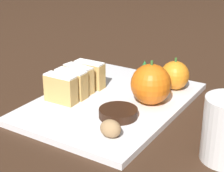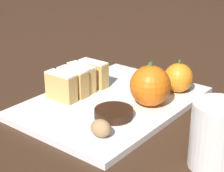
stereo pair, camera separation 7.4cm
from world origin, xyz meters
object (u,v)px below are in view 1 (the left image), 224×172
orange_far (175,75)px  walnut (111,129)px  orange_near (151,84)px  chocolate_cookie (118,113)px

orange_far → walnut: bearing=-91.4°
orange_near → walnut: (0.00, -0.15, -0.02)m
chocolate_cookie → orange_far: bearing=79.6°
orange_near → orange_far: 0.09m
walnut → chocolate_cookie: bearing=111.2°
walnut → chocolate_cookie: (-0.03, 0.07, -0.01)m
orange_far → chocolate_cookie: (-0.03, -0.18, -0.02)m
walnut → orange_near: bearing=91.7°
orange_near → walnut: size_ratio=2.39×
orange_far → chocolate_cookie: bearing=-100.4°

